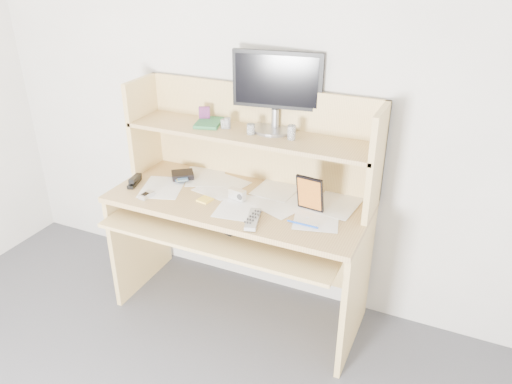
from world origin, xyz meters
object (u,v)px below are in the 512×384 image
at_px(tv_remote, 253,219).
at_px(keyboard, 210,214).
at_px(game_case, 310,194).
at_px(monitor, 277,89).
at_px(desk, 244,202).

bearing_deg(tv_remote, keyboard, 143.90).
relative_size(game_case, monitor, 0.41).
bearing_deg(monitor, desk, -129.70).
height_order(desk, keyboard, desk).
bearing_deg(desk, game_case, -8.07).
bearing_deg(tv_remote, desk, 107.44).
bearing_deg(desk, keyboard, -130.76).
relative_size(keyboard, tv_remote, 2.45).
distance_m(desk, monitor, 0.64).
relative_size(keyboard, monitor, 1.02).
height_order(tv_remote, monitor, monitor).
xyz_separation_m(desk, keyboard, (-0.13, -0.16, -0.03)).
bearing_deg(desk, tv_remote, -56.89).
distance_m(tv_remote, monitor, 0.70).
xyz_separation_m(tv_remote, game_case, (0.22, 0.22, 0.09)).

